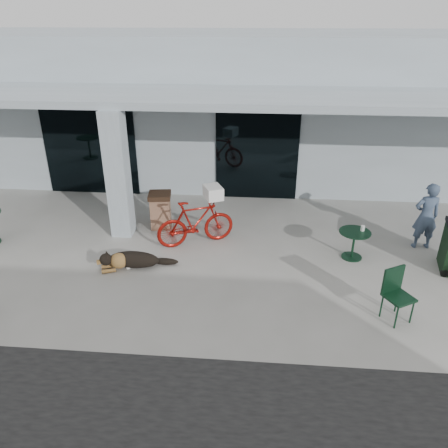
# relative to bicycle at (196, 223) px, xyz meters

# --- Properties ---
(ground) EXTENTS (80.00, 80.00, 0.00)m
(ground) POSITION_rel_bicycle_xyz_m (-0.42, -1.90, -0.57)
(ground) COLOR #A5A29C
(ground) RESTS_ON ground
(building) EXTENTS (22.00, 7.00, 4.50)m
(building) POSITION_rel_bicycle_xyz_m (-0.42, 6.60, 1.68)
(building) COLOR #ABB8C2
(building) RESTS_ON ground
(storefront_glass_left) EXTENTS (2.80, 0.06, 2.70)m
(storefront_glass_left) POSITION_rel_bicycle_xyz_m (-3.62, 3.08, 0.78)
(storefront_glass_left) COLOR black
(storefront_glass_left) RESTS_ON ground
(storefront_glass_right) EXTENTS (2.40, 0.06, 2.70)m
(storefront_glass_right) POSITION_rel_bicycle_xyz_m (1.38, 3.08, 0.78)
(storefront_glass_right) COLOR black
(storefront_glass_right) RESTS_ON ground
(column) EXTENTS (0.50, 0.50, 3.12)m
(column) POSITION_rel_bicycle_xyz_m (-1.92, 0.40, 0.99)
(column) COLOR #ABB8C2
(column) RESTS_ON ground
(overhang) EXTENTS (22.00, 2.80, 0.18)m
(overhang) POSITION_rel_bicycle_xyz_m (-0.42, 1.70, 2.64)
(overhang) COLOR #ABB8C2
(overhang) RESTS_ON column
(bicycle) EXTENTS (1.95, 1.27, 1.14)m
(bicycle) POSITION_rel_bicycle_xyz_m (0.00, 0.00, 0.00)
(bicycle) COLOR maroon
(bicycle) RESTS_ON ground
(laundry_basket) EXTENTS (0.54, 0.61, 0.30)m
(laundry_basket) POSITION_rel_bicycle_xyz_m (0.41, 0.19, 0.72)
(laundry_basket) COLOR white
(laundry_basket) RESTS_ON bicycle
(dog) EXTENTS (1.36, 0.86, 0.43)m
(dog) POSITION_rel_bicycle_xyz_m (-1.21, -1.20, -0.36)
(dog) COLOR black
(dog) RESTS_ON ground
(cup_near_dog) EXTENTS (0.11, 0.11, 0.11)m
(cup_near_dog) POSITION_rel_bicycle_xyz_m (-1.34, -1.26, -0.51)
(cup_near_dog) COLOR white
(cup_near_dog) RESTS_ON ground
(cafe_table_far) EXTENTS (0.85, 0.85, 0.67)m
(cafe_table_far) POSITION_rel_bicycle_xyz_m (3.67, -0.35, -0.24)
(cafe_table_far) COLOR #123621
(cafe_table_far) RESTS_ON ground
(cafe_chair_far_a) EXTENTS (0.64, 0.66, 1.01)m
(cafe_chair_far_a) POSITION_rel_bicycle_xyz_m (4.06, -2.59, -0.06)
(cafe_chair_far_a) COLOR #123621
(cafe_chair_far_a) RESTS_ON ground
(person) EXTENTS (0.62, 0.44, 1.63)m
(person) POSITION_rel_bicycle_xyz_m (5.39, 0.30, 0.24)
(person) COLOR #3E4F69
(person) RESTS_ON ground
(cup_on_table) EXTENTS (0.11, 0.11, 0.12)m
(cup_on_table) POSITION_rel_bicycle_xyz_m (3.84, -0.29, 0.16)
(cup_on_table) COLOR white
(cup_on_table) RESTS_ON cafe_table_far
(trash_receptacle) EXTENTS (0.62, 0.62, 0.95)m
(trash_receptacle) POSITION_rel_bicycle_xyz_m (-1.04, 0.85, -0.10)
(trash_receptacle) COLOR #845C45
(trash_receptacle) RESTS_ON ground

